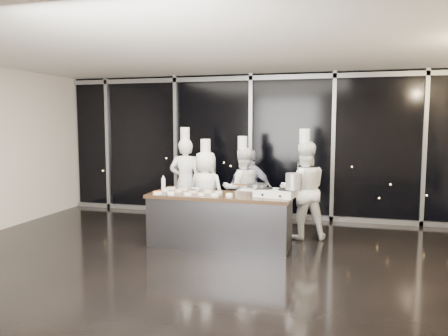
{
  "coord_description": "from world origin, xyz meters",
  "views": [
    {
      "loc": [
        2.05,
        -6.2,
        2.13
      ],
      "look_at": [
        -0.01,
        1.2,
        1.32
      ],
      "focal_mm": 35.0,
      "sensor_mm": 36.0,
      "label": 1
    }
  ],
  "objects_px": {
    "chef_left": "(206,191)",
    "chef_far_left": "(185,181)",
    "frying_pan": "(256,185)",
    "chef_right": "(304,190)",
    "stock_pot": "(294,181)",
    "demo_counter": "(220,220)",
    "chef_center": "(242,188)",
    "guest": "(250,189)",
    "stove": "(275,193)"
  },
  "relations": [
    {
      "from": "chef_left",
      "to": "chef_far_left",
      "type": "bearing_deg",
      "value": -23.27
    },
    {
      "from": "frying_pan",
      "to": "chef_right",
      "type": "relative_size",
      "value": 0.31
    },
    {
      "from": "frying_pan",
      "to": "chef_right",
      "type": "height_order",
      "value": "chef_right"
    },
    {
      "from": "chef_far_left",
      "to": "stock_pot",
      "type": "bearing_deg",
      "value": 140.4
    },
    {
      "from": "chef_far_left",
      "to": "chef_left",
      "type": "distance_m",
      "value": 0.69
    },
    {
      "from": "demo_counter",
      "to": "frying_pan",
      "type": "height_order",
      "value": "frying_pan"
    },
    {
      "from": "chef_far_left",
      "to": "chef_center",
      "type": "xyz_separation_m",
      "value": [
        1.22,
        -0.05,
        -0.09
      ]
    },
    {
      "from": "guest",
      "to": "chef_right",
      "type": "bearing_deg",
      "value": 166.45
    },
    {
      "from": "frying_pan",
      "to": "chef_center",
      "type": "distance_m",
      "value": 1.33
    },
    {
      "from": "stock_pot",
      "to": "guest",
      "type": "bearing_deg",
      "value": 125.89
    },
    {
      "from": "frying_pan",
      "to": "chef_far_left",
      "type": "bearing_deg",
      "value": 154.48
    },
    {
      "from": "chef_center",
      "to": "chef_right",
      "type": "relative_size",
      "value": 0.92
    },
    {
      "from": "stock_pot",
      "to": "chef_right",
      "type": "xyz_separation_m",
      "value": [
        0.08,
        0.93,
        -0.27
      ]
    },
    {
      "from": "stove",
      "to": "frying_pan",
      "type": "bearing_deg",
      "value": -176.92
    },
    {
      "from": "demo_counter",
      "to": "stove",
      "type": "distance_m",
      "value": 1.08
    },
    {
      "from": "chef_left",
      "to": "chef_right",
      "type": "relative_size",
      "value": 0.9
    },
    {
      "from": "chef_left",
      "to": "chef_center",
      "type": "height_order",
      "value": "chef_center"
    },
    {
      "from": "chef_left",
      "to": "guest",
      "type": "height_order",
      "value": "chef_left"
    },
    {
      "from": "frying_pan",
      "to": "guest",
      "type": "height_order",
      "value": "guest"
    },
    {
      "from": "frying_pan",
      "to": "stove",
      "type": "bearing_deg",
      "value": 3.08
    },
    {
      "from": "stove",
      "to": "chef_right",
      "type": "relative_size",
      "value": 0.35
    },
    {
      "from": "chef_left",
      "to": "stock_pot",
      "type": "bearing_deg",
      "value": 163.05
    },
    {
      "from": "chef_center",
      "to": "chef_right",
      "type": "distance_m",
      "value": 1.29
    },
    {
      "from": "demo_counter",
      "to": "chef_center",
      "type": "bearing_deg",
      "value": 85.13
    },
    {
      "from": "demo_counter",
      "to": "stove",
      "type": "bearing_deg",
      "value": 0.57
    },
    {
      "from": "demo_counter",
      "to": "chef_right",
      "type": "bearing_deg",
      "value": 33.39
    },
    {
      "from": "stove",
      "to": "chef_center",
      "type": "distance_m",
      "value": 1.51
    },
    {
      "from": "stock_pot",
      "to": "chef_right",
      "type": "bearing_deg",
      "value": 85.27
    },
    {
      "from": "frying_pan",
      "to": "chef_center",
      "type": "relative_size",
      "value": 0.33
    },
    {
      "from": "stove",
      "to": "stock_pot",
      "type": "xyz_separation_m",
      "value": [
        0.31,
        -0.06,
        0.21
      ]
    },
    {
      "from": "stock_pot",
      "to": "chef_left",
      "type": "height_order",
      "value": "chef_left"
    },
    {
      "from": "stock_pot",
      "to": "frying_pan",
      "type": "bearing_deg",
      "value": 171.07
    },
    {
      "from": "demo_counter",
      "to": "chef_right",
      "type": "relative_size",
      "value": 1.22
    },
    {
      "from": "frying_pan",
      "to": "chef_center",
      "type": "bearing_deg",
      "value": 123.54
    },
    {
      "from": "guest",
      "to": "chef_far_left",
      "type": "bearing_deg",
      "value": 12.14
    },
    {
      "from": "demo_counter",
      "to": "stock_pot",
      "type": "height_order",
      "value": "stock_pot"
    },
    {
      "from": "demo_counter",
      "to": "chef_far_left",
      "type": "height_order",
      "value": "chef_far_left"
    },
    {
      "from": "chef_center",
      "to": "guest",
      "type": "bearing_deg",
      "value": -165.24
    },
    {
      "from": "stove",
      "to": "chef_left",
      "type": "bearing_deg",
      "value": 159.16
    },
    {
      "from": "chef_far_left",
      "to": "frying_pan",
      "type": "bearing_deg",
      "value": 134.33
    },
    {
      "from": "stock_pot",
      "to": "guest",
      "type": "xyz_separation_m",
      "value": [
        -1.02,
        1.4,
        -0.37
      ]
    },
    {
      "from": "stove",
      "to": "chef_far_left",
      "type": "distance_m",
      "value": 2.44
    },
    {
      "from": "stove",
      "to": "chef_far_left",
      "type": "relative_size",
      "value": 0.35
    },
    {
      "from": "demo_counter",
      "to": "stove",
      "type": "height_order",
      "value": "stove"
    },
    {
      "from": "chef_far_left",
      "to": "chef_left",
      "type": "relative_size",
      "value": 1.12
    },
    {
      "from": "chef_center",
      "to": "guest",
      "type": "height_order",
      "value": "chef_center"
    },
    {
      "from": "chef_right",
      "to": "chef_center",
      "type": "bearing_deg",
      "value": -34.58
    },
    {
      "from": "frying_pan",
      "to": "guest",
      "type": "relative_size",
      "value": 0.39
    },
    {
      "from": "frying_pan",
      "to": "stock_pot",
      "type": "xyz_separation_m",
      "value": [
        0.64,
        -0.1,
        0.1
      ]
    },
    {
      "from": "frying_pan",
      "to": "guest",
      "type": "bearing_deg",
      "value": 116.28
    }
  ]
}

